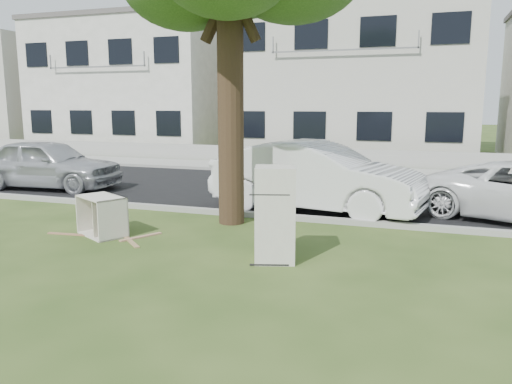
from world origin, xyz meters
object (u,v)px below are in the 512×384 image
(car_center, at_px, (316,177))
(car_left, at_px, (47,164))
(cabinet, at_px, (102,216))
(fridge, at_px, (275,214))

(car_center, bearing_deg, car_left, 96.03)
(cabinet, relative_size, car_center, 0.20)
(cabinet, height_order, car_left, car_left)
(fridge, distance_m, car_center, 3.98)
(car_center, bearing_deg, cabinet, 145.37)
(cabinet, xyz_separation_m, car_center, (3.46, 3.51, 0.44))
(cabinet, distance_m, car_center, 4.95)
(fridge, xyz_separation_m, cabinet, (-3.63, 0.46, -0.39))
(fridge, relative_size, car_center, 0.31)
(cabinet, bearing_deg, fridge, 21.83)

